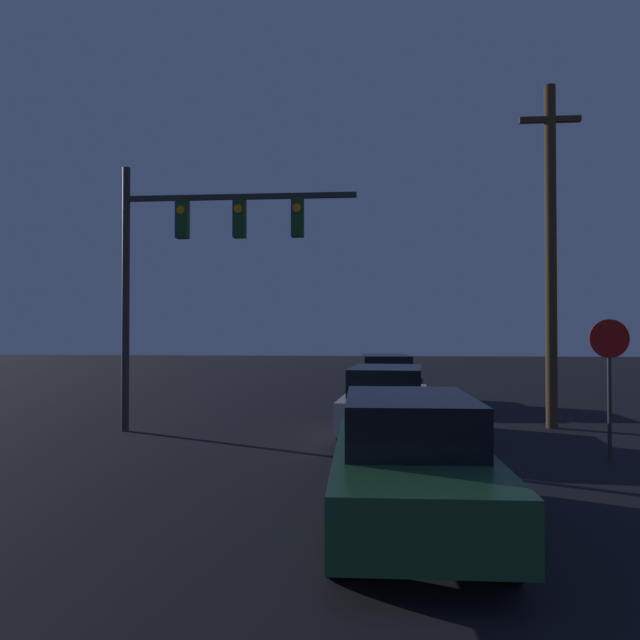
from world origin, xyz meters
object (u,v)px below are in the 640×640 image
car_near (410,460)px  stop_sign (609,362)px  traffic_signal_mast (193,248)px  utility_pole (551,250)px  car_mid (387,400)px  car_far (386,378)px

car_near → stop_sign: bearing=-133.8°
traffic_signal_mast → utility_pole: utility_pole is taller
car_mid → stop_sign: 4.70m
car_near → car_far: 13.08m
utility_pole → car_far: bearing=128.1°
car_mid → stop_sign: (3.98, -2.31, 0.98)m
traffic_signal_mast → stop_sign: size_ratio=2.43×
stop_sign → utility_pole: 4.68m
car_near → utility_pole: utility_pole is taller
car_far → utility_pole: size_ratio=0.56×
car_far → stop_sign: size_ratio=1.83×
stop_sign → car_far: bearing=113.4°
stop_sign → utility_pole: (0.06, 3.93, 2.55)m
car_mid → car_far: bearing=93.2°
car_mid → utility_pole: bearing=26.1°
car_mid → traffic_signal_mast: size_ratio=0.76×
car_mid → utility_pole: utility_pole is taller
car_near → car_mid: bearing=-90.0°
car_near → traffic_signal_mast: traffic_signal_mast is taller
traffic_signal_mast → stop_sign: 9.26m
car_mid → stop_sign: bearing=-25.9°
car_mid → traffic_signal_mast: 5.74m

